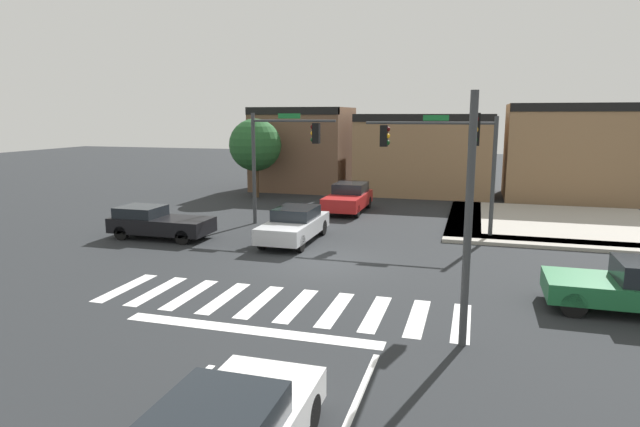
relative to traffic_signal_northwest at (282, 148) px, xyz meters
The scene contains 13 objects.
ground_plane 8.00m from the traffic_signal_northwest, 58.23° to the right, with size 120.00×120.00×0.00m, color #232628.
crosswalk_near 11.76m from the traffic_signal_northwest, 70.49° to the right, with size 10.59×2.79×0.01m.
bike_detector_marking 15.89m from the traffic_signal_northwest, 69.25° to the right, with size 0.95×0.95×0.01m.
curb_corner_northeast 13.20m from the traffic_signal_northwest, 15.56° to the left, with size 10.00×10.60×0.15m.
storefront_row 14.44m from the traffic_signal_northwest, 62.09° to the left, with size 25.32×5.72×5.99m.
traffic_signal_northwest is the anchor object (origin of this frame).
traffic_signal_southeast 13.43m from the traffic_signal_northwest, 48.77° to the right, with size 0.32×4.80×5.82m.
traffic_signal_northeast 7.49m from the traffic_signal_northwest, ahead, with size 5.64×0.32×5.29m.
car_green 15.96m from the traffic_signal_northwest, 32.52° to the right, with size 4.13×1.94×1.45m.
car_silver 4.65m from the traffic_signal_northwest, 61.63° to the right, with size 1.82×4.66×1.43m.
car_red 5.82m from the traffic_signal_northwest, 63.46° to the left, with size 1.92×4.53×1.55m.
car_black 6.69m from the traffic_signal_northwest, 135.61° to the right, with size 4.36×1.84×1.36m.
roadside_tree 9.31m from the traffic_signal_northwest, 120.88° to the left, with size 3.36×3.36×5.08m.
Camera 1 is at (5.23, -18.15, 5.29)m, focal length 30.12 mm.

